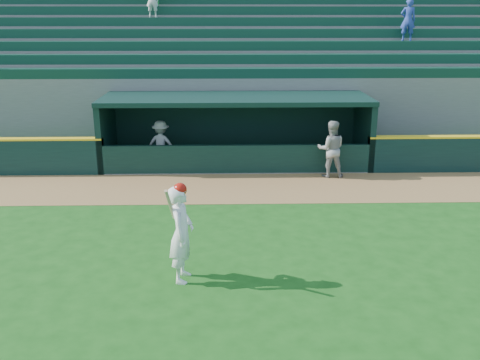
{
  "coord_description": "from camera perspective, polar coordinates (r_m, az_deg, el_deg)",
  "views": [
    {
      "loc": [
        -0.31,
        -11.03,
        5.27
      ],
      "look_at": [
        0.0,
        1.6,
        1.3
      ],
      "focal_mm": 40.0,
      "sensor_mm": 36.0,
      "label": 1
    }
  ],
  "objects": [
    {
      "name": "dugout_player_inside",
      "position": [
        19.08,
        -8.41,
        3.81
      ],
      "size": [
        1.15,
        0.76,
        1.67
      ],
      "primitive_type": "imported",
      "rotation": [
        0.0,
        0.0,
        3.01
      ],
      "color": "#A8A8A3",
      "rests_on": "ground"
    },
    {
      "name": "dugout_player_front",
      "position": [
        17.95,
        9.67,
        3.27
      ],
      "size": [
        0.97,
        0.78,
        1.9
      ],
      "primitive_type": "imported",
      "rotation": [
        0.0,
        0.0,
        3.08
      ],
      "color": "gray",
      "rests_on": "ground"
    },
    {
      "name": "ground",
      "position": [
        12.23,
        0.18,
        -8.08
      ],
      "size": [
        120.0,
        120.0,
        0.0
      ],
      "primitive_type": "plane",
      "color": "#164B12",
      "rests_on": "ground"
    },
    {
      "name": "batter_at_plate",
      "position": [
        10.86,
        -6.27,
        -5.6
      ],
      "size": [
        0.56,
        0.87,
        2.1
      ],
      "color": "white",
      "rests_on": "ground"
    },
    {
      "name": "dugout",
      "position": [
        19.44,
        -0.46,
        5.83
      ],
      "size": [
        9.4,
        2.8,
        2.46
      ],
      "color": "slate",
      "rests_on": "ground"
    },
    {
      "name": "warning_track",
      "position": [
        16.78,
        -0.27,
        -0.84
      ],
      "size": [
        40.0,
        3.0,
        0.01
      ],
      "primitive_type": "cube",
      "color": "olive",
      "rests_on": "ground"
    },
    {
      "name": "stands",
      "position": [
        23.78,
        -0.66,
        10.51
      ],
      "size": [
        34.5,
        6.25,
        7.6
      ],
      "color": "slate",
      "rests_on": "ground"
    }
  ]
}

